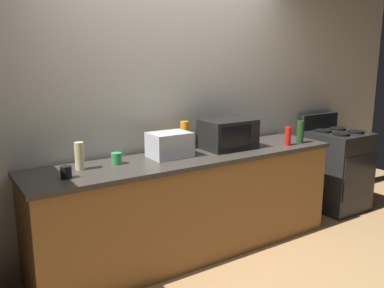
{
  "coord_description": "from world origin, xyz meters",
  "views": [
    {
      "loc": [
        -1.84,
        -2.4,
        1.72
      ],
      "look_at": [
        0.0,
        0.4,
        1.0
      ],
      "focal_mm": 37.33,
      "sensor_mm": 36.0,
      "label": 1
    }
  ],
  "objects_px": {
    "bottle_dish_soap": "(185,135)",
    "bottle_vinegar": "(79,156)",
    "stove_range": "(336,170)",
    "mug_green": "(117,158)",
    "toaster_oven": "(170,145)",
    "bottle_wine": "(300,132)",
    "mug_black": "(66,172)",
    "microwave": "(228,134)",
    "bottle_hot_sauce": "(288,136)"
  },
  "relations": [
    {
      "from": "mug_green",
      "to": "mug_black",
      "type": "height_order",
      "value": "mug_green"
    },
    {
      "from": "microwave",
      "to": "toaster_oven",
      "type": "distance_m",
      "value": 0.62
    },
    {
      "from": "toaster_oven",
      "to": "mug_black",
      "type": "distance_m",
      "value": 0.93
    },
    {
      "from": "stove_range",
      "to": "bottle_vinegar",
      "type": "xyz_separation_m",
      "value": [
        -2.95,
        0.08,
        0.54
      ]
    },
    {
      "from": "bottle_wine",
      "to": "toaster_oven",
      "type": "bearing_deg",
      "value": 171.05
    },
    {
      "from": "bottle_vinegar",
      "to": "mug_green",
      "type": "relative_size",
      "value": 2.31
    },
    {
      "from": "bottle_wine",
      "to": "bottle_dish_soap",
      "type": "distance_m",
      "value": 1.17
    },
    {
      "from": "stove_range",
      "to": "bottle_vinegar",
      "type": "relative_size",
      "value": 5.13
    },
    {
      "from": "stove_range",
      "to": "bottle_hot_sauce",
      "type": "distance_m",
      "value": 1.15
    },
    {
      "from": "microwave",
      "to": "bottle_dish_soap",
      "type": "bearing_deg",
      "value": 152.11
    },
    {
      "from": "stove_range",
      "to": "mug_green",
      "type": "distance_m",
      "value": 2.7
    },
    {
      "from": "bottle_wine",
      "to": "bottle_dish_soap",
      "type": "height_order",
      "value": "bottle_dish_soap"
    },
    {
      "from": "toaster_oven",
      "to": "microwave",
      "type": "bearing_deg",
      "value": -1.13
    },
    {
      "from": "stove_range",
      "to": "bottle_dish_soap",
      "type": "xyz_separation_m",
      "value": [
        -1.93,
        0.24,
        0.57
      ]
    },
    {
      "from": "stove_range",
      "to": "bottle_wine",
      "type": "bearing_deg",
      "value": -169.42
    },
    {
      "from": "mug_black",
      "to": "stove_range",
      "type": "bearing_deg",
      "value": 1.54
    },
    {
      "from": "stove_range",
      "to": "mug_green",
      "type": "xyz_separation_m",
      "value": [
        -2.66,
        0.08,
        0.48
      ]
    },
    {
      "from": "stove_range",
      "to": "microwave",
      "type": "distance_m",
      "value": 1.67
    },
    {
      "from": "microwave",
      "to": "bottle_hot_sauce",
      "type": "xyz_separation_m",
      "value": [
        0.56,
        -0.21,
        -0.04
      ]
    },
    {
      "from": "bottle_hot_sauce",
      "to": "bottle_vinegar",
      "type": "distance_m",
      "value": 1.96
    },
    {
      "from": "bottle_hot_sauce",
      "to": "toaster_oven",
      "type": "bearing_deg",
      "value": 169.1
    },
    {
      "from": "mug_green",
      "to": "bottle_wine",
      "type": "bearing_deg",
      "value": -7.43
    },
    {
      "from": "stove_range",
      "to": "bottle_wine",
      "type": "distance_m",
      "value": 1.0
    },
    {
      "from": "bottle_hot_sauce",
      "to": "mug_green",
      "type": "height_order",
      "value": "bottle_hot_sauce"
    },
    {
      "from": "mug_green",
      "to": "mug_black",
      "type": "distance_m",
      "value": 0.48
    },
    {
      "from": "bottle_hot_sauce",
      "to": "mug_green",
      "type": "relative_size",
      "value": 1.98
    },
    {
      "from": "toaster_oven",
      "to": "bottle_wine",
      "type": "relative_size",
      "value": 1.53
    },
    {
      "from": "stove_range",
      "to": "mug_black",
      "type": "distance_m",
      "value": 3.14
    },
    {
      "from": "stove_range",
      "to": "bottle_hot_sauce",
      "type": "relative_size",
      "value": 5.97
    },
    {
      "from": "stove_range",
      "to": "microwave",
      "type": "height_order",
      "value": "microwave"
    },
    {
      "from": "stove_range",
      "to": "bottle_dish_soap",
      "type": "height_order",
      "value": "bottle_dish_soap"
    },
    {
      "from": "bottle_wine",
      "to": "bottle_vinegar",
      "type": "height_order",
      "value": "bottle_wine"
    },
    {
      "from": "bottle_hot_sauce",
      "to": "bottle_wine",
      "type": "xyz_separation_m",
      "value": [
        0.19,
        0.01,
        0.02
      ]
    },
    {
      "from": "toaster_oven",
      "to": "bottle_hot_sauce",
      "type": "relative_size",
      "value": 1.88
    },
    {
      "from": "toaster_oven",
      "to": "bottle_dish_soap",
      "type": "bearing_deg",
      "value": 34.03
    },
    {
      "from": "bottle_hot_sauce",
      "to": "bottle_dish_soap",
      "type": "xyz_separation_m",
      "value": [
        -0.92,
        0.4,
        0.04
      ]
    },
    {
      "from": "bottle_vinegar",
      "to": "bottle_dish_soap",
      "type": "xyz_separation_m",
      "value": [
        1.03,
        0.16,
        0.02
      ]
    },
    {
      "from": "bottle_dish_soap",
      "to": "mug_black",
      "type": "height_order",
      "value": "bottle_dish_soap"
    },
    {
      "from": "stove_range",
      "to": "mug_green",
      "type": "relative_size",
      "value": 11.84
    },
    {
      "from": "bottle_vinegar",
      "to": "bottle_wine",
      "type": "bearing_deg",
      "value": -6.31
    },
    {
      "from": "toaster_oven",
      "to": "bottle_vinegar",
      "type": "xyz_separation_m",
      "value": [
        -0.77,
        0.02,
        0.0
      ]
    },
    {
      "from": "bottle_vinegar",
      "to": "bottle_dish_soap",
      "type": "bearing_deg",
      "value": 8.6
    },
    {
      "from": "bottle_dish_soap",
      "to": "bottle_vinegar",
      "type": "bearing_deg",
      "value": -171.4
    },
    {
      "from": "mug_green",
      "to": "microwave",
      "type": "bearing_deg",
      "value": -1.94
    },
    {
      "from": "bottle_vinegar",
      "to": "bottle_dish_soap",
      "type": "height_order",
      "value": "bottle_dish_soap"
    },
    {
      "from": "microwave",
      "to": "mug_green",
      "type": "xyz_separation_m",
      "value": [
        -1.09,
        0.04,
        -0.09
      ]
    },
    {
      "from": "mug_black",
      "to": "bottle_vinegar",
      "type": "bearing_deg",
      "value": 47.38
    },
    {
      "from": "bottle_vinegar",
      "to": "mug_green",
      "type": "height_order",
      "value": "bottle_vinegar"
    },
    {
      "from": "microwave",
      "to": "mug_black",
      "type": "height_order",
      "value": "microwave"
    },
    {
      "from": "bottle_hot_sauce",
      "to": "bottle_vinegar",
      "type": "xyz_separation_m",
      "value": [
        -1.94,
        0.25,
        0.01
      ]
    }
  ]
}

